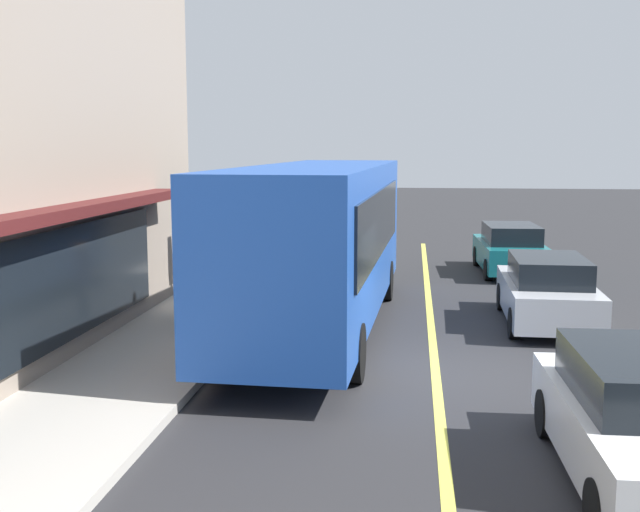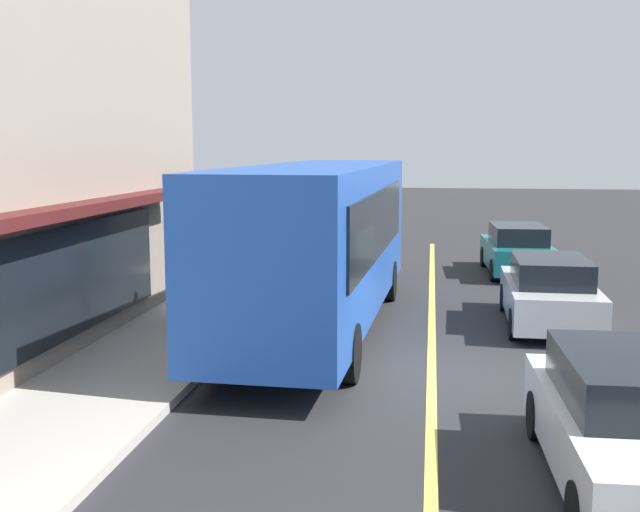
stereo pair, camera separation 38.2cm
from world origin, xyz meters
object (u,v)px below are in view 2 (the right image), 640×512
car_silver (549,292)px  pedestrian_waiting (237,234)px  pedestrian_by_curb (182,275)px  car_white (631,424)px  traffic_light (240,203)px  bus (321,238)px  car_teal (517,250)px

car_silver → pedestrian_waiting: pedestrian_waiting is taller
pedestrian_by_curb → car_white: bearing=-131.7°
traffic_light → pedestrian_by_curb: traffic_light is taller
bus → pedestrian_waiting: 8.21m
car_white → pedestrian_by_curb: bearing=48.3°
car_silver → bus: bearing=102.6°
car_teal → car_silver: bearing=179.6°
traffic_light → car_teal: size_ratio=0.73×
traffic_light → car_teal: traffic_light is taller
bus → car_white: size_ratio=2.59×
traffic_light → car_silver: 7.47m
traffic_light → car_white: bearing=-143.6°
pedestrian_by_curb → pedestrian_waiting: pedestrian_by_curb is taller
bus → car_silver: bus is taller
bus → car_white: (-7.07, -4.59, -1.24)m
bus → pedestrian_by_curb: 3.06m
traffic_light → car_white: (-9.36, -6.90, -1.79)m
car_white → pedestrian_by_curb: pedestrian_by_curb is taller
car_teal → car_silver: 6.97m
car_silver → car_white: bearing=178.2°
car_white → car_teal: same height
car_white → car_teal: bearing=-1.1°
bus → car_teal: (8.06, -4.90, -1.24)m
car_teal → pedestrian_by_curb: 11.51m
bus → car_teal: bus is taller
car_white → car_teal: (15.13, -0.30, 0.00)m
car_teal → car_silver: same height
bus → pedestrian_by_curb: size_ratio=6.50×
traffic_light → car_teal: bearing=-51.3°
car_teal → pedestrian_waiting: bearing=95.1°
car_silver → pedestrian_waiting: size_ratio=2.54×
car_teal → pedestrian_waiting: size_ratio=2.55×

